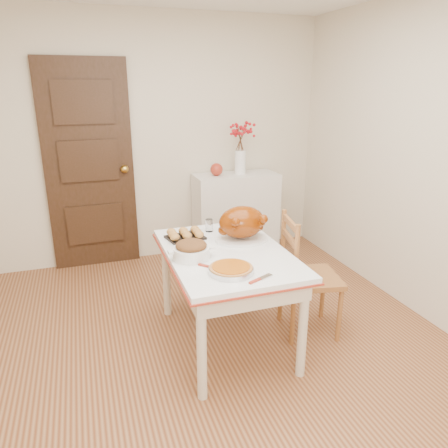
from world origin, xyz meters
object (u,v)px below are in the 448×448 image
object	(u,v)px
kitchen_table	(226,297)
pumpkin_pie	(231,268)
sideboard	(236,214)
chair_oak	(311,275)
turkey_platter	(242,224)

from	to	relation	value
kitchen_table	pumpkin_pie	distance (m)	0.53
sideboard	pumpkin_pie	bearing A→B (deg)	-111.12
chair_oak	pumpkin_pie	xyz separation A→B (m)	(-0.74, -0.29, 0.29)
sideboard	kitchen_table	distance (m)	1.74
sideboard	pumpkin_pie	distance (m)	2.11
chair_oak	turkey_platter	xyz separation A→B (m)	(-0.47, 0.22, 0.38)
sideboard	turkey_platter	bearing A→B (deg)	-108.72
chair_oak	turkey_platter	distance (m)	0.65
kitchen_table	turkey_platter	world-z (taller)	turkey_platter
kitchen_table	turkey_platter	xyz separation A→B (m)	(0.18, 0.16, 0.49)
sideboard	pumpkin_pie	size ratio (longest dim) A/B	3.24
sideboard	kitchen_table	bearing A→B (deg)	-112.48
kitchen_table	chair_oak	bearing A→B (deg)	-5.10
kitchen_table	pumpkin_pie	xyz separation A→B (m)	(-0.09, -0.34, 0.39)
kitchen_table	pumpkin_pie	world-z (taller)	pumpkin_pie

